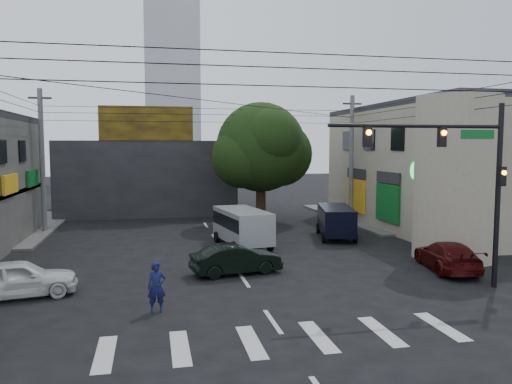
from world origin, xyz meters
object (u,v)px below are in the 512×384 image
object	(u,v)px
white_compact	(18,278)
maroon_sedan	(447,256)
dark_sedan	(236,259)
navy_van	(336,222)
street_tree	(261,148)
silver_minivan	(242,228)
traffic_gantry	(461,165)
traffic_officer	(157,287)
utility_pole_far_right	(351,160)
utility_pole_far_left	(42,161)

from	to	relation	value
white_compact	maroon_sedan	distance (m)	17.81
dark_sedan	white_compact	xyz separation A→B (m)	(-8.43, -1.70, 0.06)
maroon_sedan	navy_van	bearing A→B (deg)	-65.35
street_tree	navy_van	xyz separation A→B (m)	(3.23, -6.59, -4.53)
silver_minivan	navy_van	bearing A→B (deg)	-85.92
maroon_sedan	silver_minivan	world-z (taller)	silver_minivan
traffic_gantry	navy_van	bearing A→B (deg)	92.98
white_compact	navy_van	xyz separation A→B (m)	(15.80, 8.98, 0.24)
traffic_officer	silver_minivan	bearing A→B (deg)	59.47
street_tree	traffic_officer	world-z (taller)	street_tree
dark_sedan	silver_minivan	world-z (taller)	silver_minivan
traffic_gantry	utility_pole_far_right	xyz separation A→B (m)	(2.68, 17.00, -0.23)
utility_pole_far_left	utility_pole_far_right	world-z (taller)	same
utility_pole_far_right	maroon_sedan	distance (m)	14.77
utility_pole_far_left	silver_minivan	world-z (taller)	utility_pole_far_left
street_tree	traffic_gantry	size ratio (longest dim) A/B	1.21
utility_pole_far_right	dark_sedan	distance (m)	17.16
street_tree	traffic_officer	size ratio (longest dim) A/B	5.09
utility_pole_far_left	dark_sedan	size ratio (longest dim) A/B	2.24
street_tree	utility_pole_far_right	distance (m)	6.63
maroon_sedan	navy_van	xyz separation A→B (m)	(-2.01, 8.58, 0.29)
utility_pole_far_left	navy_van	distance (m)	18.95
traffic_officer	utility_pole_far_right	bearing A→B (deg)	45.23
dark_sedan	maroon_sedan	bearing A→B (deg)	-108.33
traffic_gantry	traffic_officer	size ratio (longest dim) A/B	4.22
street_tree	traffic_gantry	world-z (taller)	street_tree
maroon_sedan	traffic_gantry	bearing A→B (deg)	74.95
traffic_gantry	navy_van	distance (m)	12.07
dark_sedan	silver_minivan	bearing A→B (deg)	-23.31
utility_pole_far_left	navy_van	xyz separation A→B (m)	(17.73, -5.59, -3.65)
white_compact	navy_van	size ratio (longest dim) A/B	0.87
utility_pole_far_right	navy_van	xyz separation A→B (m)	(-3.27, -5.59, -3.65)
traffic_gantry	dark_sedan	xyz separation A→B (m)	(-7.97, 4.13, -4.18)
silver_minivan	navy_van	world-z (taller)	silver_minivan
utility_pole_far_right	traffic_officer	size ratio (longest dim) A/B	5.39
dark_sedan	white_compact	world-z (taller)	white_compact
street_tree	silver_minivan	bearing A→B (deg)	-109.30
traffic_gantry	utility_pole_far_left	world-z (taller)	utility_pole_far_left
street_tree	dark_sedan	bearing A→B (deg)	-106.63
dark_sedan	white_compact	bearing A→B (deg)	90.98
white_compact	silver_minivan	world-z (taller)	silver_minivan
utility_pole_far_left	maroon_sedan	size ratio (longest dim) A/B	1.93
utility_pole_far_left	silver_minivan	distance (m)	14.09
navy_van	maroon_sedan	bearing A→B (deg)	-153.41
traffic_gantry	dark_sedan	bearing A→B (deg)	152.59
street_tree	traffic_gantry	distance (m)	18.42
utility_pole_far_right	dark_sedan	xyz separation A→B (m)	(-10.64, -12.87, -3.95)
utility_pole_far_right	traffic_officer	world-z (taller)	utility_pole_far_right
utility_pole_far_left	maroon_sedan	xyz separation A→B (m)	(19.74, -14.17, -3.95)
white_compact	silver_minivan	distance (m)	12.36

